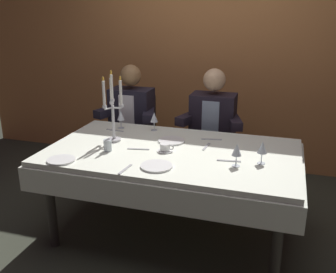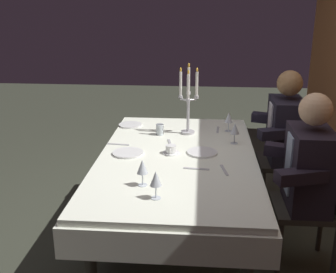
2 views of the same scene
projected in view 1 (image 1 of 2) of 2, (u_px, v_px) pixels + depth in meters
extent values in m
plane|color=#36392D|center=(172.00, 233.00, 3.17)|extent=(12.00, 12.00, 0.00)
cube|color=#C57B44|center=(215.00, 48.00, 4.24)|extent=(6.00, 0.12, 2.70)
cube|color=white|center=(172.00, 152.00, 2.94)|extent=(1.90, 1.10, 0.04)
cube|color=white|center=(172.00, 165.00, 2.97)|extent=(1.94, 1.14, 0.18)
cylinder|color=#302C26|center=(51.00, 205.00, 2.90)|extent=(0.07, 0.07, 0.70)
cylinder|color=#302C26|center=(277.00, 243.00, 2.43)|extent=(0.07, 0.07, 0.70)
cylinder|color=#302C26|center=(102.00, 163.00, 3.68)|extent=(0.07, 0.07, 0.70)
cylinder|color=#302C26|center=(281.00, 186.00, 3.21)|extent=(0.07, 0.07, 0.70)
cylinder|color=silver|center=(114.00, 140.00, 3.13)|extent=(0.11, 0.11, 0.02)
cylinder|color=silver|center=(113.00, 122.00, 3.08)|extent=(0.02, 0.02, 0.28)
cylinder|color=silver|center=(112.00, 100.00, 3.02)|extent=(0.04, 0.04, 0.02)
cylinder|color=white|center=(112.00, 87.00, 2.99)|extent=(0.02, 0.02, 0.19)
ellipsoid|color=yellow|center=(111.00, 72.00, 2.95)|extent=(0.02, 0.02, 0.03)
cylinder|color=silver|center=(117.00, 108.00, 3.03)|extent=(0.07, 0.01, 0.01)
cylinder|color=silver|center=(121.00, 106.00, 3.01)|extent=(0.04, 0.04, 0.02)
cylinder|color=white|center=(121.00, 93.00, 2.98)|extent=(0.02, 0.02, 0.19)
ellipsoid|color=yellow|center=(120.00, 78.00, 2.94)|extent=(0.02, 0.02, 0.03)
cylinder|color=silver|center=(112.00, 106.00, 3.07)|extent=(0.05, 0.07, 0.01)
cylinder|color=silver|center=(112.00, 103.00, 3.10)|extent=(0.04, 0.04, 0.02)
cylinder|color=white|center=(111.00, 90.00, 3.07)|extent=(0.02, 0.02, 0.19)
ellipsoid|color=yellow|center=(110.00, 76.00, 3.03)|extent=(0.02, 0.02, 0.03)
cylinder|color=silver|center=(109.00, 108.00, 3.01)|extent=(0.05, 0.07, 0.01)
cylinder|color=silver|center=(105.00, 107.00, 2.98)|extent=(0.04, 0.04, 0.02)
cylinder|color=white|center=(104.00, 93.00, 2.95)|extent=(0.02, 0.02, 0.19)
ellipsoid|color=yellow|center=(103.00, 79.00, 2.91)|extent=(0.02, 0.02, 0.03)
cylinder|color=white|center=(171.00, 141.00, 3.11)|extent=(0.22, 0.22, 0.01)
cylinder|color=white|center=(157.00, 166.00, 2.61)|extent=(0.22, 0.22, 0.01)
cylinder|color=white|center=(61.00, 160.00, 2.72)|extent=(0.20, 0.20, 0.01)
cylinder|color=silver|center=(154.00, 130.00, 3.39)|extent=(0.06, 0.06, 0.00)
cylinder|color=silver|center=(154.00, 126.00, 3.38)|extent=(0.01, 0.01, 0.07)
cone|color=silver|center=(154.00, 117.00, 3.36)|extent=(0.07, 0.07, 0.08)
cylinder|color=silver|center=(121.00, 128.00, 3.45)|extent=(0.06, 0.06, 0.00)
cylinder|color=silver|center=(121.00, 124.00, 3.44)|extent=(0.01, 0.01, 0.07)
cone|color=silver|center=(121.00, 115.00, 3.42)|extent=(0.07, 0.07, 0.08)
cylinder|color=silver|center=(261.00, 163.00, 2.67)|extent=(0.06, 0.06, 0.00)
cylinder|color=silver|center=(261.00, 158.00, 2.66)|extent=(0.01, 0.01, 0.07)
cone|color=silver|center=(262.00, 147.00, 2.63)|extent=(0.07, 0.07, 0.08)
cylinder|color=silver|center=(236.00, 166.00, 2.63)|extent=(0.06, 0.06, 0.00)
cylinder|color=silver|center=(236.00, 160.00, 2.62)|extent=(0.01, 0.01, 0.07)
cone|color=silver|center=(237.00, 150.00, 2.59)|extent=(0.07, 0.07, 0.08)
cylinder|color=#E0D172|center=(237.00, 153.00, 2.60)|extent=(0.04, 0.04, 0.03)
cylinder|color=silver|center=(108.00, 145.00, 2.90)|extent=(0.06, 0.06, 0.09)
cylinder|color=white|center=(165.00, 151.00, 2.90)|extent=(0.12, 0.12, 0.01)
cylinder|color=white|center=(165.00, 147.00, 2.89)|extent=(0.08, 0.08, 0.05)
torus|color=white|center=(171.00, 147.00, 2.88)|extent=(0.04, 0.01, 0.04)
cube|color=#B7B7BC|center=(206.00, 147.00, 2.99)|extent=(0.03, 0.17, 0.01)
cube|color=#B7B7BC|center=(229.00, 161.00, 2.71)|extent=(0.17, 0.04, 0.01)
cube|color=#B7B7BC|center=(138.00, 149.00, 2.94)|extent=(0.17, 0.05, 0.01)
cube|color=#B7B7BC|center=(125.00, 169.00, 2.57)|extent=(0.03, 0.17, 0.01)
cube|color=#B7B7BC|center=(212.00, 139.00, 3.15)|extent=(0.17, 0.05, 0.01)
cube|color=#B7B7BC|center=(115.00, 130.00, 3.38)|extent=(0.17, 0.03, 0.01)
cylinder|color=#302C26|center=(111.00, 166.00, 3.98)|extent=(0.04, 0.04, 0.42)
cylinder|color=#302C26|center=(143.00, 170.00, 3.88)|extent=(0.04, 0.04, 0.42)
cylinder|color=#302C26|center=(125.00, 154.00, 4.31)|extent=(0.04, 0.04, 0.42)
cylinder|color=#302C26|center=(155.00, 157.00, 4.21)|extent=(0.04, 0.04, 0.42)
cube|color=#302C26|center=(133.00, 141.00, 4.02)|extent=(0.42, 0.42, 0.04)
cube|color=#302C26|center=(139.00, 115.00, 4.12)|extent=(0.38, 0.04, 0.44)
cube|color=black|center=(132.00, 115.00, 3.93)|extent=(0.42, 0.26, 0.54)
cube|color=white|center=(127.00, 115.00, 3.80)|extent=(0.16, 0.01, 0.40)
sphere|color=#9C7147|center=(131.00, 75.00, 3.80)|extent=(0.21, 0.21, 0.21)
cube|color=black|center=(108.00, 112.00, 3.89)|extent=(0.19, 0.34, 0.08)
cube|color=black|center=(149.00, 115.00, 3.76)|extent=(0.19, 0.34, 0.08)
cylinder|color=#302C26|center=(189.00, 176.00, 3.75)|extent=(0.04, 0.04, 0.42)
cylinder|color=#302C26|center=(226.00, 181.00, 3.64)|extent=(0.04, 0.04, 0.42)
cylinder|color=#302C26|center=(198.00, 162.00, 4.07)|extent=(0.04, 0.04, 0.42)
cylinder|color=#302C26|center=(231.00, 166.00, 3.97)|extent=(0.04, 0.04, 0.42)
cube|color=#302C26|center=(212.00, 150.00, 3.78)|extent=(0.42, 0.42, 0.04)
cube|color=#302C26|center=(216.00, 121.00, 3.88)|extent=(0.38, 0.04, 0.44)
cube|color=black|center=(213.00, 122.00, 3.69)|extent=(0.42, 0.26, 0.54)
cube|color=#8E9FB7|center=(210.00, 122.00, 3.56)|extent=(0.16, 0.01, 0.40)
sphere|color=#DBAD81|center=(214.00, 80.00, 3.56)|extent=(0.21, 0.21, 0.21)
cube|color=black|center=(188.00, 118.00, 3.65)|extent=(0.19, 0.34, 0.08)
cube|color=black|center=(234.00, 122.00, 3.53)|extent=(0.19, 0.34, 0.08)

